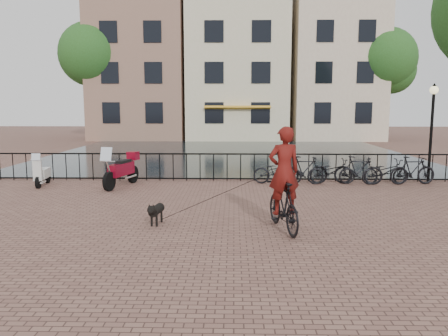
{
  "coord_description": "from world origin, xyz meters",
  "views": [
    {
      "loc": [
        0.25,
        -7.94,
        2.78
      ],
      "look_at": [
        0.0,
        3.0,
        1.2
      ],
      "focal_mm": 35.0,
      "sensor_mm": 36.0,
      "label": 1
    }
  ],
  "objects_px": {
    "dog": "(157,213)",
    "cyclist": "(284,185)",
    "motorcycle": "(121,166)",
    "scooter": "(42,168)",
    "lamp_post": "(432,117)"
  },
  "relations": [
    {
      "from": "dog",
      "to": "cyclist",
      "type": "bearing_deg",
      "value": -0.21
    },
    {
      "from": "motorcycle",
      "to": "scooter",
      "type": "relative_size",
      "value": 1.58
    },
    {
      "from": "cyclist",
      "to": "dog",
      "type": "distance_m",
      "value": 3.05
    },
    {
      "from": "lamp_post",
      "to": "scooter",
      "type": "distance_m",
      "value": 13.73
    },
    {
      "from": "cyclist",
      "to": "motorcycle",
      "type": "xyz_separation_m",
      "value": [
        -4.95,
        5.17,
        -0.29
      ]
    },
    {
      "from": "lamp_post",
      "to": "scooter",
      "type": "xyz_separation_m",
      "value": [
        -13.59,
        -0.73,
        -1.77
      ]
    },
    {
      "from": "cyclist",
      "to": "scooter",
      "type": "bearing_deg",
      "value": -47.23
    },
    {
      "from": "scooter",
      "to": "motorcycle",
      "type": "bearing_deg",
      "value": -9.42
    },
    {
      "from": "dog",
      "to": "scooter",
      "type": "bearing_deg",
      "value": 143.42
    },
    {
      "from": "lamp_post",
      "to": "motorcycle",
      "type": "relative_size",
      "value": 1.63
    },
    {
      "from": "dog",
      "to": "motorcycle",
      "type": "xyz_separation_m",
      "value": [
        -2.04,
        4.71,
        0.47
      ]
    },
    {
      "from": "lamp_post",
      "to": "cyclist",
      "type": "distance_m",
      "value": 8.51
    },
    {
      "from": "cyclist",
      "to": "scooter",
      "type": "relative_size",
      "value": 2.02
    },
    {
      "from": "motorcycle",
      "to": "dog",
      "type": "bearing_deg",
      "value": -50.77
    },
    {
      "from": "cyclist",
      "to": "scooter",
      "type": "xyz_separation_m",
      "value": [
        -7.74,
        5.31,
        -0.42
      ]
    }
  ]
}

